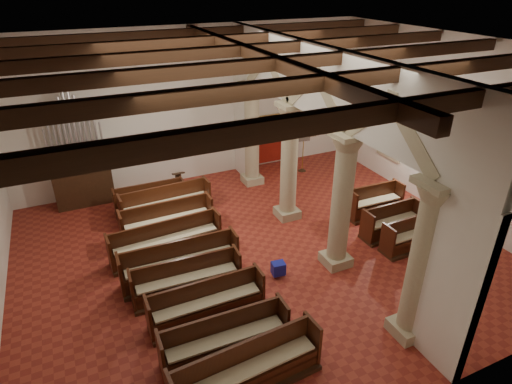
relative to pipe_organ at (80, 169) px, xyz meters
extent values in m
plane|color=maroon|center=(4.50, -5.50, -1.37)|extent=(14.00, 14.00, 0.00)
plane|color=black|center=(4.50, -5.50, 4.63)|extent=(14.00, 14.00, 0.00)
cube|color=white|center=(4.50, 0.50, 1.63)|extent=(14.00, 0.02, 6.00)
cube|color=white|center=(4.50, -11.50, 1.63)|extent=(14.00, 0.02, 6.00)
cube|color=white|center=(11.50, -5.50, 1.63)|extent=(0.02, 12.00, 6.00)
cube|color=tan|center=(6.30, -10.00, -1.22)|extent=(0.75, 0.75, 0.30)
cylinder|color=tan|center=(6.30, -10.00, 0.58)|extent=(0.56, 0.56, 3.30)
cube|color=tan|center=(6.30, -7.00, -1.22)|extent=(0.75, 0.75, 0.30)
cylinder|color=tan|center=(6.30, -7.00, 0.58)|extent=(0.56, 0.56, 3.30)
cube|color=tan|center=(6.30, -4.00, -1.22)|extent=(0.75, 0.75, 0.30)
cylinder|color=tan|center=(6.30, -4.00, 0.58)|extent=(0.56, 0.56, 3.30)
cube|color=tan|center=(6.30, -1.00, -1.22)|extent=(0.75, 0.75, 0.30)
cylinder|color=tan|center=(6.30, -1.00, 0.58)|extent=(0.56, 0.56, 3.30)
cube|color=white|center=(6.30, -5.50, 3.66)|extent=(0.25, 11.90, 1.93)
cube|color=#347662|center=(11.48, -7.00, 0.83)|extent=(0.03, 1.00, 2.20)
cube|color=#347662|center=(11.48, -3.00, 0.83)|extent=(0.03, 1.00, 2.20)
cube|color=#347662|center=(9.50, 0.48, 0.83)|extent=(1.00, 0.03, 2.20)
cube|color=#341E10|center=(0.00, 0.00, -0.47)|extent=(2.00, 0.80, 1.80)
cube|color=#341E10|center=(0.00, 0.00, 0.53)|extent=(2.10, 0.85, 0.20)
cube|color=#3B2113|center=(3.29, -0.93, -1.33)|extent=(0.39, 0.39, 0.09)
cube|color=#3B2113|center=(3.29, -0.93, -0.90)|extent=(0.19, 0.19, 0.94)
cube|color=#3B2113|center=(3.29, -1.00, -0.39)|extent=(0.43, 0.34, 0.17)
cube|color=maroon|center=(8.00, 0.42, -0.22)|extent=(1.60, 0.06, 2.10)
cylinder|color=gold|center=(8.00, 0.40, 0.88)|extent=(1.80, 0.04, 0.04)
cone|color=#341E10|center=(8.73, -0.86, -1.31)|extent=(0.36, 0.36, 0.12)
cylinder|color=gold|center=(8.73, -0.86, -0.18)|extent=(0.04, 0.04, 2.38)
cylinder|color=gold|center=(8.73, -0.86, 0.91)|extent=(0.15, 0.69, 0.03)
cube|color=navy|center=(8.73, -0.88, 0.42)|extent=(0.54, 0.11, 0.84)
cube|color=navy|center=(3.32, -9.32, -1.13)|extent=(0.34, 0.31, 0.28)
cube|color=navy|center=(2.94, -7.24, -1.10)|extent=(0.40, 0.36, 0.34)
cube|color=navy|center=(4.49, -6.83, -1.09)|extent=(0.40, 0.34, 0.36)
cylinder|color=silver|center=(2.12, -9.38, -1.21)|extent=(1.00, 0.10, 0.10)
cylinder|color=white|center=(2.83, -9.71, -1.21)|extent=(0.96, 0.14, 0.10)
cube|color=#462A0F|center=(2.26, -9.86, -1.03)|extent=(3.08, 0.64, 0.48)
cube|color=#462A0F|center=(2.26, -9.62, -0.76)|extent=(3.06, 0.29, 1.01)
cube|color=#462A0F|center=(3.83, -9.79, -0.76)|extent=(0.12, 0.64, 1.01)
cube|color=beige|center=(2.26, -9.86, -0.76)|extent=(2.96, 0.59, 0.05)
cube|color=#341E10|center=(2.14, -8.85, -1.32)|extent=(2.89, 0.78, 0.10)
cube|color=#452A0E|center=(2.14, -8.90, -1.03)|extent=(2.73, 0.47, 0.47)
cube|color=#452A0E|center=(2.14, -8.66, -0.77)|extent=(2.73, 0.13, 0.99)
cube|color=#452A0E|center=(0.73, -8.83, -0.77)|extent=(0.09, 0.62, 0.99)
cube|color=#452A0E|center=(3.54, -8.83, -0.77)|extent=(0.09, 0.62, 0.99)
cube|color=beige|center=(2.14, -8.90, -0.77)|extent=(2.62, 0.43, 0.05)
cube|color=#341E10|center=(2.14, -7.58, -1.32)|extent=(2.88, 0.72, 0.10)
cube|color=#431F0E|center=(2.14, -7.63, -1.04)|extent=(2.73, 0.42, 0.45)
cube|color=#431F0E|center=(2.14, -7.40, -0.79)|extent=(2.73, 0.09, 0.96)
cube|color=#431F0E|center=(0.74, -7.56, -0.79)|extent=(0.07, 0.61, 0.96)
cube|color=#431F0E|center=(3.55, -7.56, -0.79)|extent=(0.07, 0.61, 0.96)
cube|color=beige|center=(2.14, -7.63, -0.79)|extent=(2.62, 0.38, 0.05)
cube|color=#341E10|center=(1.96, -6.49, -1.32)|extent=(2.91, 0.81, 0.10)
cube|color=#482D0F|center=(1.96, -6.54, -1.05)|extent=(2.75, 0.51, 0.45)
cube|color=#482D0F|center=(1.96, -6.31, -0.80)|extent=(2.73, 0.18, 0.94)
cube|color=#482D0F|center=(0.55, -6.47, -0.80)|extent=(0.09, 0.60, 0.94)
cube|color=#482D0F|center=(3.37, -6.47, -0.80)|extent=(0.09, 0.60, 0.94)
cube|color=beige|center=(1.96, -6.54, -0.80)|extent=(2.64, 0.46, 0.05)
cube|color=#341E10|center=(1.98, -5.78, -1.32)|extent=(3.27, 0.83, 0.11)
cube|color=#43220E|center=(1.98, -5.84, -1.02)|extent=(3.12, 0.50, 0.49)
cube|color=#43220E|center=(1.98, -5.59, -0.74)|extent=(3.11, 0.14, 1.03)
cube|color=#43220E|center=(0.39, -5.76, -0.74)|extent=(0.09, 0.66, 1.03)
cube|color=#43220E|center=(3.58, -5.76, -0.74)|extent=(0.09, 0.66, 1.03)
cube|color=beige|center=(1.98, -5.84, -0.74)|extent=(2.99, 0.45, 0.05)
cube|color=#341E10|center=(1.91, -4.51, -1.32)|extent=(3.39, 0.92, 0.10)
cube|color=#441E0E|center=(1.91, -4.56, -1.03)|extent=(3.23, 0.60, 0.47)
cube|color=#441E0E|center=(1.91, -4.33, -0.77)|extent=(3.21, 0.26, 0.99)
cube|color=#441E0E|center=(0.27, -4.49, -0.77)|extent=(0.11, 0.63, 0.99)
cube|color=#441E0E|center=(3.56, -4.49, -0.77)|extent=(0.11, 0.63, 0.99)
cube|color=beige|center=(1.91, -4.56, -0.77)|extent=(3.09, 0.55, 0.05)
cube|color=#341E10|center=(2.22, -3.45, -1.32)|extent=(2.95, 0.81, 0.11)
cube|color=#3F280D|center=(2.22, -3.50, -1.02)|extent=(2.80, 0.48, 0.49)
cube|color=#3F280D|center=(2.22, -3.25, -0.75)|extent=(2.79, 0.12, 1.03)
cube|color=#3F280D|center=(0.78, -3.43, -0.75)|extent=(0.09, 0.65, 1.03)
cube|color=#3F280D|center=(3.65, -3.43, -0.75)|extent=(0.09, 0.65, 1.03)
cube|color=beige|center=(2.22, -3.50, -0.75)|extent=(2.68, 0.44, 0.05)
cube|color=#341E10|center=(2.46, -2.32, -1.32)|extent=(3.13, 0.91, 0.11)
cube|color=#442B0E|center=(2.46, -2.38, -1.02)|extent=(2.97, 0.57, 0.49)
cube|color=#442B0E|center=(2.46, -2.13, -0.74)|extent=(2.95, 0.21, 1.04)
cube|color=#442B0E|center=(0.95, -2.30, -0.74)|extent=(0.11, 0.66, 1.04)
cube|color=#442B0E|center=(3.97, -2.30, -0.74)|extent=(0.11, 0.66, 1.04)
cube|color=beige|center=(2.46, -2.38, -0.74)|extent=(2.85, 0.52, 0.05)
cube|color=#341E10|center=(2.07, -1.54, -1.32)|extent=(2.50, 0.67, 0.09)
cube|color=#3F1F0D|center=(2.07, -1.58, -1.07)|extent=(2.34, 0.39, 0.42)
cube|color=#3F1F0D|center=(2.07, -1.37, -0.83)|extent=(2.34, 0.08, 0.89)
cube|color=#3F1F0D|center=(0.86, -1.52, -0.83)|extent=(0.07, 0.56, 0.89)
cube|color=#3F1F0D|center=(3.28, -1.52, -0.83)|extent=(0.07, 0.56, 0.89)
cube|color=beige|center=(2.07, -1.58, -0.83)|extent=(2.25, 0.35, 0.05)
cube|color=#341E10|center=(8.86, -7.32, -1.32)|extent=(2.01, 0.70, 0.10)
cube|color=#46250F|center=(8.86, -7.37, -1.05)|extent=(1.86, 0.41, 0.44)
cube|color=#46250F|center=(8.86, -7.15, -0.81)|extent=(1.86, 0.09, 0.93)
cube|color=#46250F|center=(7.89, -7.30, -0.81)|extent=(0.07, 0.59, 0.93)
cube|color=#46250F|center=(9.83, -7.30, -0.81)|extent=(0.07, 0.59, 0.93)
cube|color=beige|center=(8.86, -7.37, -0.81)|extent=(1.79, 0.37, 0.05)
cube|color=#341E10|center=(8.80, -6.46, -1.32)|extent=(2.07, 0.74, 0.10)
cube|color=#43260E|center=(8.80, -6.51, -1.04)|extent=(1.91, 0.43, 0.46)
cube|color=#43260E|center=(8.80, -6.27, -0.78)|extent=(1.91, 0.09, 0.97)
cube|color=#43260E|center=(7.80, -6.44, -0.78)|extent=(0.08, 0.61, 0.97)
cube|color=#43260E|center=(9.79, -6.44, -0.78)|extent=(0.08, 0.61, 0.97)
cube|color=beige|center=(8.80, -6.51, -0.78)|extent=(1.84, 0.39, 0.05)
cube|color=#341E10|center=(9.12, -5.19, -1.32)|extent=(2.03, 0.79, 0.11)
cube|color=#411F0E|center=(9.12, -5.24, -1.03)|extent=(1.88, 0.47, 0.48)
cube|color=#411F0E|center=(9.12, -5.00, -0.76)|extent=(1.87, 0.12, 1.01)
cube|color=#411F0E|center=(8.14, -5.17, -0.76)|extent=(0.09, 0.64, 1.01)
cube|color=#411F0E|center=(10.09, -5.17, -0.76)|extent=(0.09, 0.64, 1.01)
cube|color=beige|center=(9.12, -5.24, -0.76)|extent=(1.80, 0.42, 0.05)
camera|label=1|loc=(-0.10, -15.33, 6.31)|focal=30.00mm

